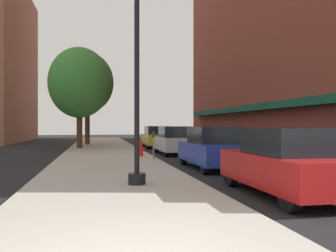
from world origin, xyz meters
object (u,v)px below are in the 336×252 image
Objects in this scene: lamppost at (137,71)px; car_yellow at (156,137)px; car_red at (286,163)px; fire_hydrant at (141,148)px; tree_near at (87,83)px; tree_mid at (79,83)px; car_silver at (174,141)px; parking_meter_near at (153,142)px; car_blue at (212,148)px.

car_yellow is at bearing 79.01° from lamppost.
fire_hydrant is at bearing 103.29° from car_red.
lamppost is 1.37× the size of car_red.
lamppost is 0.77× the size of tree_near.
tree_mid reaches higher than lamppost.
tree_near reaches higher than car_red.
car_silver is at bearing 45.16° from fire_hydrant.
lamppost is at bearing -102.74° from parking_meter_near.
car_silver is (5.24, -10.27, -4.49)m from tree_near.
tree_mid is 1.65× the size of car_blue.
parking_meter_near is 4.99m from car_silver.
car_blue is 13.74m from car_yellow.
parking_meter_near reaches higher than fire_hydrant.
tree_mid is 7.00m from car_yellow.
lamppost is at bearing -108.47° from car_silver.
car_silver and car_yellow have the same top height.
tree_near is at bearing 102.49° from parking_meter_near.
fire_hydrant is 0.18× the size of car_red.
car_silver is (2.26, 2.27, 0.29)m from fire_hydrant.
tree_mid is 14.22m from car_blue.
car_red is at bearing -72.68° from tree_mid.
lamppost is at bearing -85.21° from tree_near.
fire_hydrant is 9.09m from car_yellow.
tree_near is at bearing 104.06° from car_red.
car_blue is (2.26, -4.93, 0.29)m from fire_hydrant.
car_blue and car_silver have the same top height.
car_red is 5.72m from car_blue.
lamppost is at bearing -99.85° from car_yellow.
lamppost is at bearing -128.75° from car_blue.
car_blue is at bearing -88.85° from car_yellow.
car_red is at bearing -91.37° from car_silver.
lamppost reaches higher than car_blue.
tree_mid is 1.65× the size of car_red.
car_silver is at bearing -42.79° from tree_mid.
tree_near is at bearing 108.78° from car_blue.
lamppost is 1.37× the size of car_silver.
tree_mid is (-0.43, -5.02, -0.59)m from tree_near.
car_blue and car_yellow have the same top height.
tree_near reaches higher than parking_meter_near.
fire_hydrant is at bearing -136.21° from car_silver.
car_red is (5.24, -23.19, -4.49)m from tree_near.
car_red is (2.26, -10.65, 0.29)m from fire_hydrant.
tree_near is 12.37m from car_silver.
car_silver is at bearing -62.96° from tree_near.
tree_mid is at bearing 110.70° from parking_meter_near.
lamppost is 16.65m from tree_mid.
car_blue is at bearing -91.37° from car_silver.
fire_hydrant is at bearing 82.44° from lamppost.
tree_mid is (-2.23, 16.43, 1.50)m from lamppost.
lamppost is 18.21m from car_yellow.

